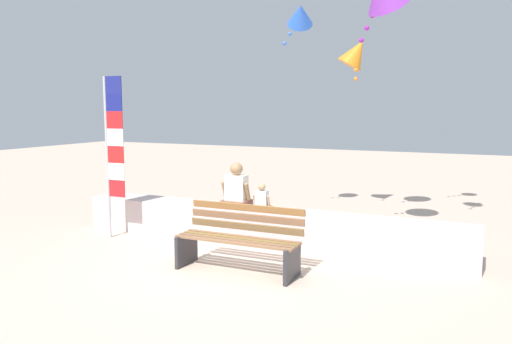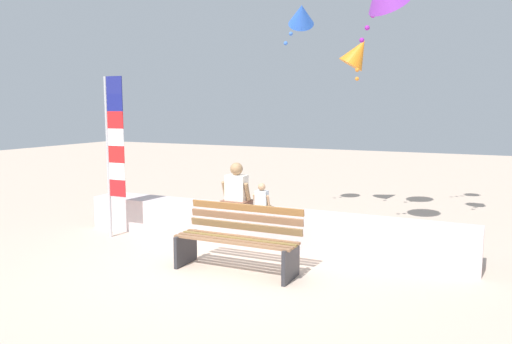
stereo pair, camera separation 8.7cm
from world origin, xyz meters
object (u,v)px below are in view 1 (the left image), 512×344
at_px(park_bench, 239,240).
at_px(kite_blue, 300,15).
at_px(kite_orange, 356,53).
at_px(flag_banner, 112,146).
at_px(person_adult, 236,190).
at_px(person_child, 262,199).

distance_m(park_bench, kite_blue, 4.99).
bearing_deg(kite_orange, flag_banner, -130.49).
bearing_deg(kite_orange, kite_blue, -134.26).
xyz_separation_m(person_adult, kite_orange, (1.18, 3.08, 2.45)).
height_order(person_adult, flag_banner, flag_banner).
bearing_deg(person_adult, park_bench, -61.31).
relative_size(park_bench, kite_blue, 1.92).
distance_m(park_bench, person_adult, 1.53).
xyz_separation_m(park_bench, kite_orange, (0.47, 4.36, 2.91)).
height_order(person_adult, kite_blue, kite_blue).
height_order(person_child, flag_banner, flag_banner).
relative_size(park_bench, person_adult, 2.32).
bearing_deg(kite_orange, park_bench, -96.20).
bearing_deg(kite_blue, person_child, -85.56).
relative_size(park_bench, flag_banner, 0.63).
relative_size(person_adult, kite_blue, 0.82).
bearing_deg(kite_blue, park_bench, -83.18).
relative_size(person_adult, person_child, 1.72).
xyz_separation_m(park_bench, person_child, (-0.24, 1.28, 0.33)).
distance_m(kite_blue, kite_orange, 1.44).
bearing_deg(kite_blue, flag_banner, -129.17).
bearing_deg(kite_orange, person_adult, -110.91).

